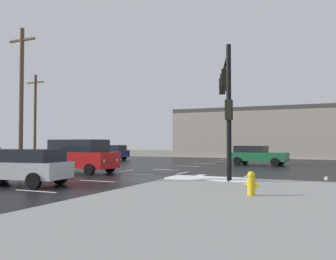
% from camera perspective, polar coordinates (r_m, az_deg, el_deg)
% --- Properties ---
extents(ground_plane, '(120.00, 120.00, 0.00)m').
position_cam_1_polar(ground_plane, '(23.22, -2.33, -6.58)').
color(ground_plane, slate).
extents(road_asphalt, '(44.00, 44.00, 0.02)m').
position_cam_1_polar(road_asphalt, '(23.22, -2.33, -6.56)').
color(road_asphalt, black).
rests_on(road_asphalt, ground_plane).
extents(snow_strip_curbside, '(4.00, 1.60, 0.06)m').
position_cam_1_polar(snow_strip_curbside, '(17.62, 6.48, -7.50)').
color(snow_strip_curbside, white).
rests_on(snow_strip_curbside, sidewalk_corner).
extents(lane_markings, '(36.15, 36.15, 0.01)m').
position_cam_1_polar(lane_markings, '(21.46, -1.09, -6.91)').
color(lane_markings, silver).
rests_on(lane_markings, road_asphalt).
extents(traffic_signal_mast, '(2.23, 6.16, 6.15)m').
position_cam_1_polar(traffic_signal_mast, '(18.79, 9.00, 5.82)').
color(traffic_signal_mast, black).
rests_on(traffic_signal_mast, sidewalk_corner).
extents(fire_hydrant, '(0.48, 0.26, 0.79)m').
position_cam_1_polar(fire_hydrant, '(12.48, 12.83, -8.08)').
color(fire_hydrant, gold).
rests_on(fire_hydrant, sidewalk_corner).
extents(strip_building_background, '(25.31, 8.00, 6.12)m').
position_cam_1_polar(strip_building_background, '(47.59, 16.83, -0.43)').
color(strip_building_background, gray).
rests_on(strip_building_background, ground_plane).
extents(suv_red, '(4.91, 2.35, 2.03)m').
position_cam_1_polar(suv_red, '(23.03, -13.75, -3.85)').
color(suv_red, '#B21919').
rests_on(suv_red, road_asphalt).
extents(sedan_silver, '(4.68, 2.44, 1.58)m').
position_cam_1_polar(sedan_silver, '(17.09, -21.90, -5.25)').
color(sedan_silver, '#B7BABF').
rests_on(sedan_silver, road_asphalt).
extents(sedan_navy, '(4.56, 2.07, 1.58)m').
position_cam_1_polar(sedan_navy, '(39.04, -9.27, -3.42)').
color(sedan_navy, '#141E47').
rests_on(sedan_navy, road_asphalt).
extents(sedan_green, '(4.68, 2.43, 1.58)m').
position_cam_1_polar(sedan_green, '(31.08, 13.67, -3.78)').
color(sedan_green, '#195933').
rests_on(sedan_green, road_asphalt).
extents(utility_pole_mid, '(2.20, 0.28, 9.51)m').
position_cam_1_polar(utility_pole_mid, '(26.26, -21.87, 4.96)').
color(utility_pole_mid, brown).
rests_on(utility_pole_mid, ground_plane).
extents(utility_pole_far, '(2.20, 0.28, 8.94)m').
position_cam_1_polar(utility_pole_far, '(40.58, -19.99, 2.14)').
color(utility_pole_far, brown).
rests_on(utility_pole_far, ground_plane).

